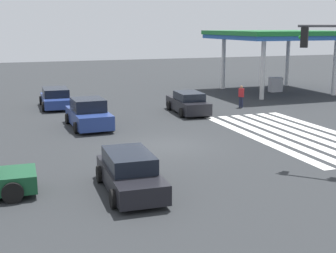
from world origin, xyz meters
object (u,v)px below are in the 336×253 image
at_px(car_2, 56,98).
at_px(car_5, 130,173).
at_px(car_1, 89,114).
at_px(pedestrian, 241,95).
at_px(car_0, 188,103).

distance_m(car_2, car_5, 18.79).
height_order(car_1, pedestrian, car_1).
height_order(car_0, car_2, car_0).
height_order(car_0, car_1, car_1).
bearing_deg(car_2, car_5, 2.77).
distance_m(car_5, pedestrian, 18.69).
distance_m(car_0, pedestrian, 4.50).
relative_size(car_5, pedestrian, 2.76).
relative_size(car_0, car_1, 1.03).
bearing_deg(car_5, car_0, 152.29).
relative_size(car_2, pedestrian, 2.92).
bearing_deg(car_5, car_1, 179.16).
xyz_separation_m(car_1, car_5, (-11.26, 0.59, -0.08)).
bearing_deg(pedestrian, car_2, -64.68).
height_order(car_2, car_5, car_5).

